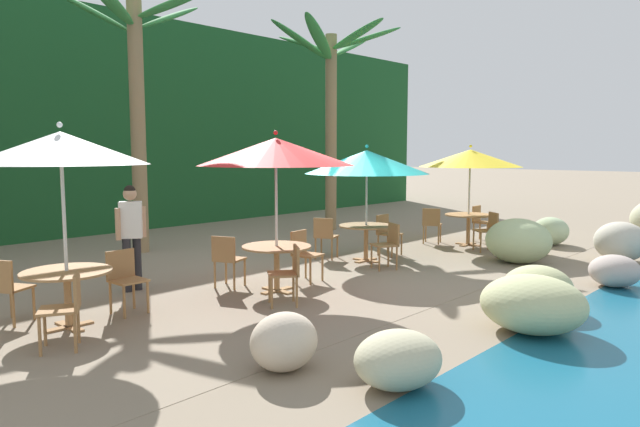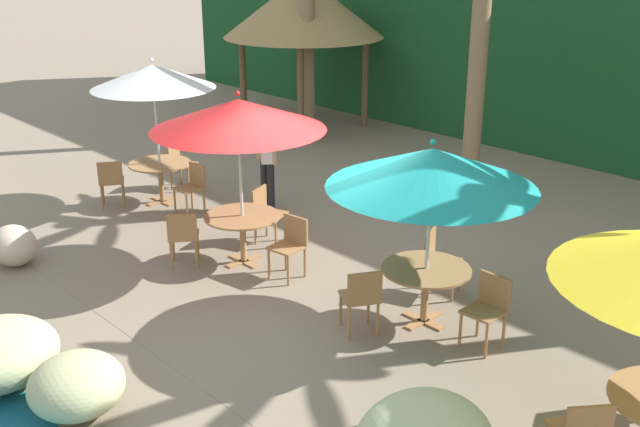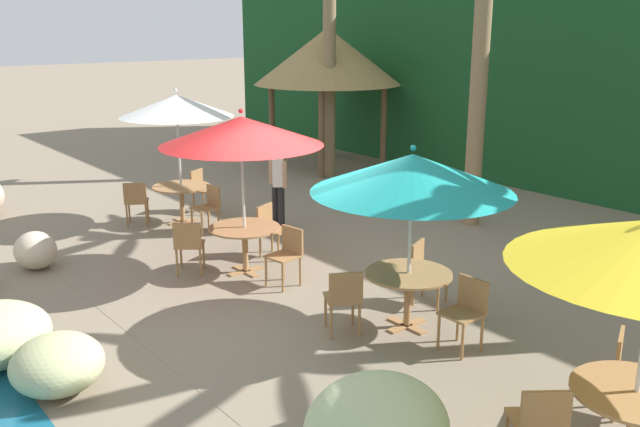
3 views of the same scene
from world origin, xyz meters
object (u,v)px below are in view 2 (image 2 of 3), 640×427
at_px(chair_red_inland, 265,211).
at_px(waiter_in_white, 267,155).
at_px(chair_red_left, 183,235).
at_px(umbrella_white, 153,77).
at_px(dining_table_white, 160,170).
at_px(umbrella_red, 238,115).
at_px(palapa_hut, 303,7).
at_px(dining_table_red, 242,223).
at_px(dining_table_teal, 426,277).
at_px(chair_teal_inland, 437,258).
at_px(chair_teal_left, 362,296).
at_px(chair_white_seaward, 193,185).
at_px(chair_teal_seaward, 488,306).
at_px(umbrella_teal, 432,168).
at_px(chair_white_inland, 179,162).
at_px(chair_red_seaward, 291,242).
at_px(chair_white_left, 111,180).

bearing_deg(chair_red_inland, waiter_in_white, 139.39).
xyz_separation_m(chair_red_left, waiter_in_white, (-1.09, 2.46, 0.47)).
xyz_separation_m(umbrella_white, dining_table_white, (0.00, 0.00, -1.66)).
bearing_deg(dining_table_white, umbrella_red, -10.00).
relative_size(umbrella_white, dining_table_white, 2.35).
bearing_deg(waiter_in_white, palapa_hut, 131.91).
bearing_deg(chair_red_inland, dining_table_red, -62.09).
xyz_separation_m(chair_red_inland, dining_table_teal, (3.38, -0.23, 0.10)).
distance_m(chair_teal_inland, palapa_hut, 9.85).
xyz_separation_m(chair_teal_left, palapa_hut, (-8.25, 6.52, 2.40)).
height_order(chair_white_seaward, palapa_hut, palapa_hut).
height_order(umbrella_white, palapa_hut, palapa_hut).
height_order(umbrella_white, chair_teal_seaward, umbrella_white).
xyz_separation_m(dining_table_teal, chair_teal_inland, (-0.41, 0.75, -0.10)).
bearing_deg(chair_teal_seaward, umbrella_teal, -172.81).
distance_m(umbrella_white, dining_table_red, 3.55).
distance_m(umbrella_red, dining_table_teal, 3.42).
bearing_deg(chair_red_inland, chair_white_seaward, -177.02).
bearing_deg(chair_teal_seaward, dining_table_red, -170.59).
bearing_deg(chair_teal_inland, chair_teal_left, -86.74).
xyz_separation_m(chair_teal_seaward, chair_teal_inland, (-1.26, 0.64, 0.00)).
bearing_deg(waiter_in_white, chair_teal_left, -25.45).
distance_m(dining_table_red, dining_table_teal, 3.02).
bearing_deg(chair_teal_left, chair_teal_inland, 93.26).
height_order(chair_white_inland, chair_red_seaward, same).
relative_size(chair_red_left, chair_teal_inland, 1.00).
bearing_deg(dining_table_teal, chair_red_seaward, -171.52).
bearing_deg(chair_red_inland, dining_table_white, -175.56).
xyz_separation_m(umbrella_teal, chair_teal_inland, (-0.41, 0.75, -1.50)).
height_order(chair_white_left, palapa_hut, palapa_hut).
bearing_deg(chair_red_inland, chair_teal_left, -18.48).
xyz_separation_m(chair_red_seaward, chair_teal_inland, (1.73, 1.07, 0.00)).
distance_m(umbrella_red, waiter_in_white, 2.62).
height_order(chair_white_inland, dining_table_teal, chair_white_inland).
distance_m(chair_white_seaward, umbrella_red, 2.90).
xyz_separation_m(chair_white_inland, dining_table_red, (3.58, -1.25, 0.10)).
height_order(umbrella_white, chair_red_seaward, umbrella_white).
xyz_separation_m(dining_table_red, chair_teal_inland, (2.56, 1.28, -0.10)).
bearing_deg(chair_white_seaward, chair_red_left, -37.56).
height_order(dining_table_red, chair_red_left, chair_red_left).
height_order(umbrella_red, chair_red_left, umbrella_red).
distance_m(chair_red_left, waiter_in_white, 2.73).
bearing_deg(dining_table_teal, chair_teal_inland, 118.74).
relative_size(dining_table_red, waiter_in_white, 0.65).
relative_size(umbrella_white, chair_teal_left, 2.98).
distance_m(chair_red_inland, chair_teal_inland, 3.01).
relative_size(dining_table_teal, waiter_in_white, 0.65).
height_order(chair_white_seaward, chair_red_left, same).
bearing_deg(chair_teal_left, dining_table_teal, 67.78).
distance_m(umbrella_white, chair_white_seaward, 1.95).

